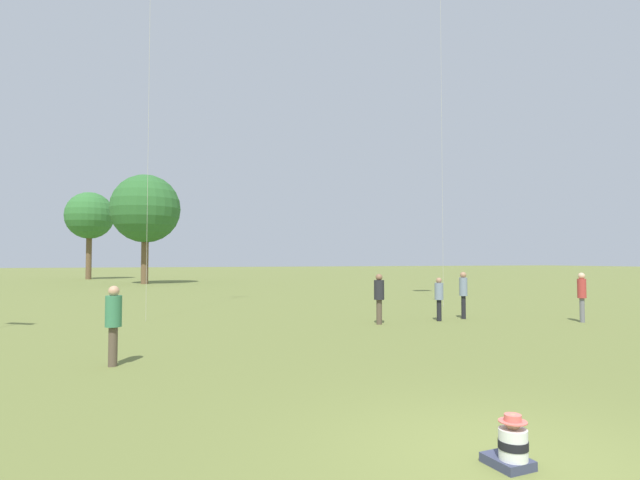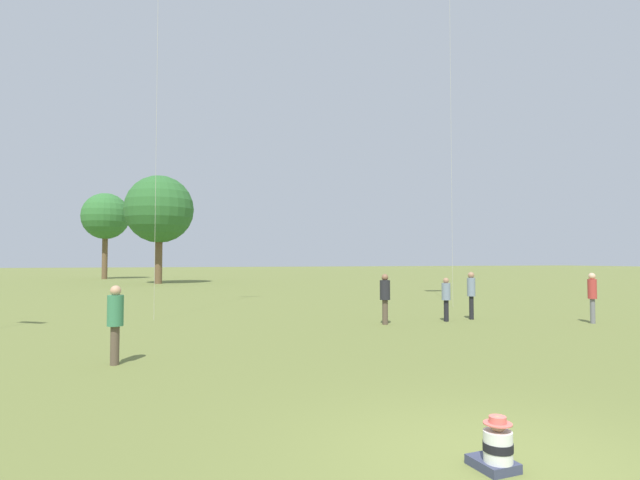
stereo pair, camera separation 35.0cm
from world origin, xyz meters
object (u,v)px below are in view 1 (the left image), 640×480
(person_standing_3, at_px, (379,294))
(person_standing_4, at_px, (463,290))
(seated_toddler, at_px, (512,446))
(person_standing_1, at_px, (582,292))
(person_standing_5, at_px, (113,318))
(person_standing_0, at_px, (439,295))
(distant_tree_0, at_px, (90,216))
(distant_tree_1, at_px, (145,209))

(person_standing_3, relative_size, person_standing_4, 0.98)
(seated_toddler, xyz_separation_m, person_standing_1, (11.05, 8.93, 0.83))
(person_standing_1, relative_size, person_standing_5, 1.05)
(person_standing_1, xyz_separation_m, person_standing_3, (-6.93, 2.04, -0.04))
(person_standing_0, distance_m, person_standing_3, 2.45)
(person_standing_0, relative_size, person_standing_4, 0.89)
(distant_tree_0, bearing_deg, person_standing_0, -72.13)
(distant_tree_1, bearing_deg, seated_toddler, -86.43)
(seated_toddler, bearing_deg, person_standing_1, 35.61)
(person_standing_0, bearing_deg, person_standing_1, 9.32)
(person_standing_3, distance_m, distant_tree_1, 34.07)
(person_standing_4, relative_size, distant_tree_0, 0.18)
(person_standing_0, height_order, person_standing_3, person_standing_3)
(person_standing_1, relative_size, distant_tree_0, 0.18)
(person_standing_1, xyz_separation_m, distant_tree_0, (-19.45, 48.55, 6.08))
(distant_tree_0, bearing_deg, person_standing_3, -74.93)
(person_standing_0, bearing_deg, distant_tree_0, 142.45)
(person_standing_1, xyz_separation_m, person_standing_4, (-3.26, 2.34, 0.00))
(person_standing_0, xyz_separation_m, person_standing_5, (-10.70, -4.11, 0.06))
(person_standing_4, bearing_deg, person_standing_0, 128.07)
(person_standing_1, bearing_deg, person_standing_0, -75.96)
(person_standing_4, height_order, distant_tree_1, distant_tree_1)
(person_standing_0, relative_size, person_standing_3, 0.91)
(seated_toddler, height_order, distant_tree_0, distant_tree_0)
(seated_toddler, height_order, distant_tree_1, distant_tree_1)
(seated_toddler, bearing_deg, person_standing_3, 66.07)
(person_standing_3, distance_m, person_standing_5, 9.19)
(seated_toddler, xyz_separation_m, distant_tree_0, (-8.40, 57.48, 6.91))
(person_standing_4, bearing_deg, person_standing_1, -97.96)
(person_standing_5, relative_size, distant_tree_0, 0.17)
(person_standing_0, bearing_deg, distant_tree_1, 140.42)
(person_standing_1, bearing_deg, person_standing_3, -67.12)
(person_standing_0, xyz_separation_m, distant_tree_1, (-9.30, 32.79, 5.91))
(person_standing_3, distance_m, person_standing_4, 3.68)
(person_standing_1, height_order, person_standing_5, person_standing_1)
(distant_tree_0, bearing_deg, seated_toddler, -81.68)
(person_standing_5, bearing_deg, person_standing_0, -102.68)
(person_standing_5, bearing_deg, person_standing_3, -97.61)
(person_standing_4, xyz_separation_m, person_standing_5, (-11.92, -4.34, -0.07))
(seated_toddler, distance_m, person_standing_4, 13.72)
(seated_toddler, distance_m, distant_tree_0, 58.50)
(distant_tree_0, xyz_separation_m, distant_tree_1, (5.67, -13.64, -0.31))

